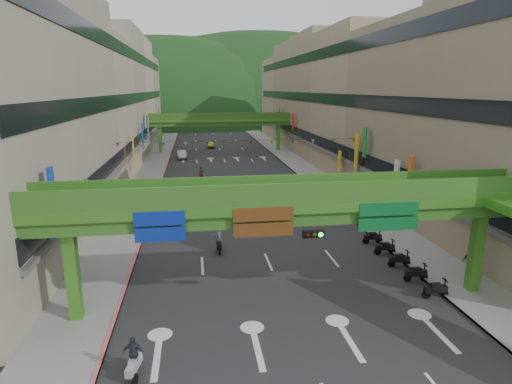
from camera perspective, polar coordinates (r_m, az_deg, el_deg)
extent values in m
plane|color=black|center=(19.47, 8.19, -23.06)|extent=(320.00, 320.00, 0.00)
cube|color=#28282B|center=(66.09, -3.95, 3.58)|extent=(18.00, 140.00, 0.02)
cube|color=gray|center=(66.21, -13.50, 3.31)|extent=(4.00, 140.00, 0.15)
cube|color=gray|center=(67.76, 5.39, 3.86)|extent=(4.00, 140.00, 0.15)
cube|color=#CC5959|center=(66.06, -11.86, 3.38)|extent=(0.20, 140.00, 0.18)
cube|color=gray|center=(67.34, 3.81, 3.84)|extent=(0.20, 140.00, 0.18)
cube|color=#9E937F|center=(66.48, -20.96, 11.02)|extent=(12.00, 95.00, 19.00)
cube|color=black|center=(65.84, -15.40, 6.77)|extent=(0.08, 90.25, 1.40)
cube|color=black|center=(65.43, -15.74, 11.99)|extent=(0.08, 90.25, 1.40)
cube|color=black|center=(65.58, -16.09, 17.22)|extent=(0.08, 90.25, 1.40)
cube|color=gray|center=(69.13, 12.17, 11.67)|extent=(12.00, 95.00, 19.00)
cube|color=black|center=(67.66, 7.09, 7.33)|extent=(0.08, 90.25, 1.40)
cube|color=black|center=(67.27, 7.24, 12.41)|extent=(0.08, 90.25, 1.40)
cube|color=black|center=(67.41, 7.40, 17.52)|extent=(0.08, 90.25, 1.40)
cube|color=#4C9E2D|center=(22.21, 4.40, -1.63)|extent=(28.00, 2.20, 0.50)
cube|color=#387223|center=(22.38, 4.37, -3.11)|extent=(28.00, 1.76, 0.70)
cube|color=#4C9E2D|center=(23.69, -23.22, -10.35)|extent=(0.60, 0.60, 4.80)
cube|color=#4C9E2D|center=(27.72, 27.25, -7.29)|extent=(0.60, 0.60, 4.80)
cube|color=#387223|center=(21.03, 5.05, -0.27)|extent=(28.00, 0.12, 1.10)
cube|color=#387223|center=(23.00, 3.88, 0.97)|extent=(28.00, 0.12, 1.10)
cube|color=navy|center=(20.92, -12.68, -4.63)|extent=(2.40, 0.12, 1.50)
cube|color=#593314|center=(21.09, 1.01, -4.13)|extent=(3.00, 0.12, 1.50)
cube|color=#0C5926|center=(23.00, 17.24, -3.24)|extent=(3.20, 0.12, 1.50)
cube|color=black|center=(21.68, 7.63, -5.56)|extent=(1.10, 0.28, 0.35)
cube|color=#4C9E2D|center=(80.25, -4.83, 9.49)|extent=(28.00, 2.20, 0.50)
cube|color=#387223|center=(80.30, -4.82, 9.06)|extent=(28.00, 1.76, 0.70)
cube|color=#4C9E2D|center=(80.67, -12.66, 6.83)|extent=(0.60, 0.60, 4.80)
cube|color=#4C9E2D|center=(81.95, 2.98, 7.25)|extent=(0.60, 0.60, 4.80)
cube|color=#387223|center=(79.16, -4.80, 10.01)|extent=(28.00, 0.12, 1.10)
cube|color=#387223|center=(81.23, -4.89, 10.10)|extent=(28.00, 0.12, 1.10)
ellipsoid|color=#1C4419|center=(175.58, -11.66, 9.65)|extent=(168.00, 140.00, 112.00)
ellipsoid|color=#1C4419|center=(197.49, 0.52, 10.35)|extent=(208.00, 176.00, 128.00)
cylinder|color=black|center=(45.47, -2.16, 6.87)|extent=(26.00, 0.03, 0.03)
cone|color=red|center=(45.92, -17.95, 5.97)|extent=(0.36, 0.36, 0.40)
cone|color=gold|center=(45.59, -15.12, 6.11)|extent=(0.36, 0.36, 0.40)
cone|color=#193FB2|center=(45.37, -12.26, 6.24)|extent=(0.36, 0.36, 0.40)
cone|color=silver|center=(45.26, -9.37, 6.35)|extent=(0.36, 0.36, 0.40)
cone|color=#198C33|center=(45.27, -6.48, 6.45)|extent=(0.36, 0.36, 0.40)
cone|color=orange|center=(45.39, -3.59, 6.53)|extent=(0.36, 0.36, 0.40)
cone|color=red|center=(45.63, -0.73, 6.59)|extent=(0.36, 0.36, 0.40)
cone|color=gold|center=(45.98, 2.10, 6.64)|extent=(0.36, 0.36, 0.40)
cone|color=#193FB2|center=(46.43, 4.88, 6.67)|extent=(0.36, 0.36, 0.40)
cone|color=silver|center=(46.99, 7.60, 6.68)|extent=(0.36, 0.36, 0.40)
cone|color=#198C33|center=(47.66, 10.25, 6.68)|extent=(0.36, 0.36, 0.40)
cone|color=orange|center=(48.42, 12.82, 6.66)|extent=(0.36, 0.36, 0.40)
cube|color=black|center=(31.29, -4.95, -7.04)|extent=(0.39, 1.31, 0.35)
cube|color=black|center=(31.20, -4.96, -6.61)|extent=(0.32, 0.56, 0.18)
cube|color=black|center=(31.63, -5.06, -5.85)|extent=(0.55, 0.08, 0.06)
cylinder|color=black|center=(31.90, -5.03, -7.20)|extent=(0.12, 0.50, 0.50)
cylinder|color=black|center=(30.88, -4.85, -7.92)|extent=(0.12, 0.50, 0.50)
imported|color=#3D4E5A|center=(31.10, -4.97, -6.10)|extent=(0.56, 0.38, 1.50)
cube|color=black|center=(40.96, 4.59, -1.99)|extent=(0.51, 1.33, 0.35)
cube|color=black|center=(40.89, 4.59, -1.66)|extent=(0.37, 0.58, 0.18)
cube|color=black|center=(41.33, 4.34, -1.13)|extent=(0.55, 0.13, 0.06)
cylinder|color=black|center=(41.54, 4.32, -2.20)|extent=(0.16, 0.51, 0.50)
cylinder|color=black|center=(40.55, 4.85, -2.61)|extent=(0.16, 0.51, 0.50)
imported|color=maroon|center=(40.78, 4.61, -1.05)|extent=(0.95, 0.78, 1.79)
cube|color=#9FA0A8|center=(19.57, -15.96, -21.31)|extent=(0.58, 1.34, 0.35)
cube|color=#9FA0A8|center=(19.43, -16.01, -20.70)|extent=(0.39, 0.59, 0.18)
cube|color=#9FA0A8|center=(19.75, -16.15, -19.22)|extent=(0.55, 0.16, 0.06)
cylinder|color=black|center=(20.19, -15.98, -21.13)|extent=(0.19, 0.51, 0.50)
cylinder|color=black|center=(19.29, -15.81, -22.96)|extent=(0.19, 0.51, 0.50)
imported|color=#262D39|center=(19.26, -16.07, -19.96)|extent=(0.93, 0.52, 1.50)
cube|color=#7C0607|center=(55.59, -7.32, 2.13)|extent=(0.57, 1.34, 0.35)
cube|color=#7C0607|center=(55.54, -7.33, 2.38)|extent=(0.39, 0.59, 0.18)
cube|color=#7C0607|center=(56.02, -7.25, 2.74)|extent=(0.55, 0.15, 0.06)
cylinder|color=black|center=(56.18, -7.22, 1.94)|extent=(0.18, 0.51, 0.50)
cylinder|color=black|center=(55.12, -7.40, 1.71)|extent=(0.18, 0.51, 0.50)
imported|color=#3D3C43|center=(55.48, -7.33, 2.68)|extent=(0.80, 0.59, 1.49)
cube|color=black|center=(26.78, 22.83, -11.84)|extent=(1.31, 0.40, 0.35)
cube|color=black|center=(26.67, 22.88, -11.35)|extent=(0.56, 0.32, 0.18)
cube|color=black|center=(26.87, 23.92, -10.69)|extent=(0.08, 0.55, 0.06)
cylinder|color=black|center=(27.19, 23.76, -12.23)|extent=(0.50, 0.12, 0.50)
cylinder|color=black|center=(26.62, 21.75, -12.60)|extent=(0.50, 0.12, 0.50)
cube|color=black|center=(28.50, 20.56, -10.06)|extent=(1.31, 0.40, 0.35)
cube|color=black|center=(28.40, 20.60, -9.59)|extent=(0.56, 0.32, 0.18)
cube|color=black|center=(28.58, 21.60, -8.99)|extent=(0.08, 0.55, 0.06)
cylinder|color=black|center=(28.89, 21.46, -10.46)|extent=(0.50, 0.12, 0.50)
cylinder|color=black|center=(28.35, 19.54, -10.76)|extent=(0.50, 0.12, 0.50)
cube|color=black|center=(30.28, 18.58, -8.47)|extent=(1.31, 0.40, 0.35)
cube|color=black|center=(30.19, 18.62, -8.03)|extent=(0.56, 0.32, 0.18)
cube|color=black|center=(30.36, 19.57, -7.47)|extent=(0.08, 0.55, 0.06)
cylinder|color=black|center=(30.65, 19.45, -8.87)|extent=(0.50, 0.12, 0.50)
cylinder|color=black|center=(30.13, 17.61, -9.12)|extent=(0.50, 0.12, 0.50)
cube|color=black|center=(32.11, 16.84, -7.05)|extent=(1.31, 0.40, 0.35)
cube|color=black|center=(32.03, 16.87, -6.63)|extent=(0.56, 0.32, 0.18)
cube|color=black|center=(32.19, 17.77, -6.12)|extent=(0.08, 0.55, 0.06)
cylinder|color=black|center=(32.46, 17.67, -7.45)|extent=(0.50, 0.12, 0.50)
cylinder|color=black|center=(31.97, 15.91, -7.65)|extent=(0.50, 0.12, 0.50)
cube|color=black|center=(33.99, 15.29, -5.78)|extent=(1.31, 0.40, 0.35)
cube|color=black|center=(33.91, 15.32, -5.39)|extent=(0.56, 0.32, 0.18)
cube|color=black|center=(34.07, 16.18, -4.91)|extent=(0.08, 0.55, 0.06)
cylinder|color=black|center=(34.32, 16.09, -6.18)|extent=(0.50, 0.12, 0.50)
cylinder|color=black|center=(33.86, 14.42, -6.34)|extent=(0.50, 0.12, 0.50)
imported|color=#A19FA6|center=(73.17, -9.89, 4.94)|extent=(1.90, 4.39, 1.41)
imported|color=gold|center=(85.91, -6.04, 6.31)|extent=(1.82, 3.88, 1.29)
imported|color=#B4093B|center=(46.69, 13.33, -0.08)|extent=(0.76, 0.60, 1.55)
imported|color=#21232B|center=(30.43, 26.64, -8.49)|extent=(1.07, 0.57, 1.75)
imported|color=#282B4D|center=(46.75, 13.30, -0.05)|extent=(0.75, 0.50, 1.57)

